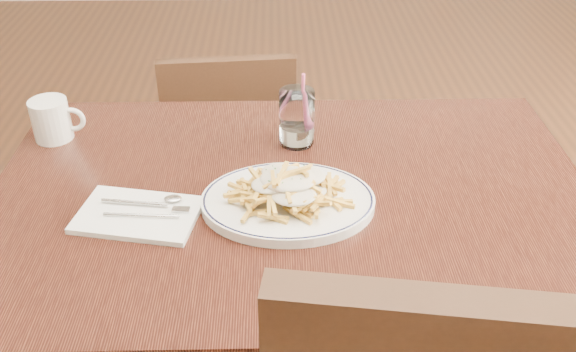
{
  "coord_description": "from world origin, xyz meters",
  "views": [
    {
      "loc": [
        -0.03,
        -1.04,
        1.48
      ],
      "look_at": [
        -0.01,
        -0.05,
        0.82
      ],
      "focal_mm": 40.0,
      "sensor_mm": 36.0,
      "label": 1
    }
  ],
  "objects_px": {
    "chair_far": "(231,153)",
    "coffee_mug": "(52,120)",
    "loaded_fries": "(288,183)",
    "water_glass": "(297,121)",
    "fries_plate": "(288,202)",
    "table": "(292,223)"
  },
  "relations": [
    {
      "from": "loaded_fries",
      "to": "coffee_mug",
      "type": "distance_m",
      "value": 0.59
    },
    {
      "from": "fries_plate",
      "to": "water_glass",
      "type": "height_order",
      "value": "water_glass"
    },
    {
      "from": "table",
      "to": "water_glass",
      "type": "relative_size",
      "value": 7.05
    },
    {
      "from": "table",
      "to": "loaded_fries",
      "type": "relative_size",
      "value": 4.99
    },
    {
      "from": "chair_far",
      "to": "loaded_fries",
      "type": "xyz_separation_m",
      "value": [
        0.16,
        -0.68,
        0.35
      ]
    },
    {
      "from": "chair_far",
      "to": "loaded_fries",
      "type": "distance_m",
      "value": 0.78
    },
    {
      "from": "fries_plate",
      "to": "coffee_mug",
      "type": "height_order",
      "value": "coffee_mug"
    },
    {
      "from": "coffee_mug",
      "to": "loaded_fries",
      "type": "bearing_deg",
      "value": -27.85
    },
    {
      "from": "coffee_mug",
      "to": "table",
      "type": "bearing_deg",
      "value": -23.05
    },
    {
      "from": "fries_plate",
      "to": "loaded_fries",
      "type": "distance_m",
      "value": 0.04
    },
    {
      "from": "chair_far",
      "to": "water_glass",
      "type": "relative_size",
      "value": 4.71
    },
    {
      "from": "water_glass",
      "to": "coffee_mug",
      "type": "xyz_separation_m",
      "value": [
        -0.54,
        0.03,
        -0.01
      ]
    },
    {
      "from": "loaded_fries",
      "to": "chair_far",
      "type": "bearing_deg",
      "value": 103.07
    },
    {
      "from": "loaded_fries",
      "to": "coffee_mug",
      "type": "xyz_separation_m",
      "value": [
        -0.52,
        0.27,
        -0.01
      ]
    },
    {
      "from": "table",
      "to": "chair_far",
      "type": "xyz_separation_m",
      "value": [
        -0.17,
        0.63,
        -0.22
      ]
    },
    {
      "from": "chair_far",
      "to": "water_glass",
      "type": "xyz_separation_m",
      "value": [
        0.18,
        -0.44,
        0.35
      ]
    },
    {
      "from": "chair_far",
      "to": "coffee_mug",
      "type": "bearing_deg",
      "value": -131.45
    },
    {
      "from": "table",
      "to": "water_glass",
      "type": "height_order",
      "value": "water_glass"
    },
    {
      "from": "chair_far",
      "to": "fries_plate",
      "type": "xyz_separation_m",
      "value": [
        0.16,
        -0.68,
        0.31
      ]
    },
    {
      "from": "table",
      "to": "chair_far",
      "type": "height_order",
      "value": "chair_far"
    },
    {
      "from": "table",
      "to": "fries_plate",
      "type": "xyz_separation_m",
      "value": [
        -0.01,
        -0.05,
        0.09
      ]
    },
    {
      "from": "fries_plate",
      "to": "water_glass",
      "type": "relative_size",
      "value": 2.4
    }
  ]
}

